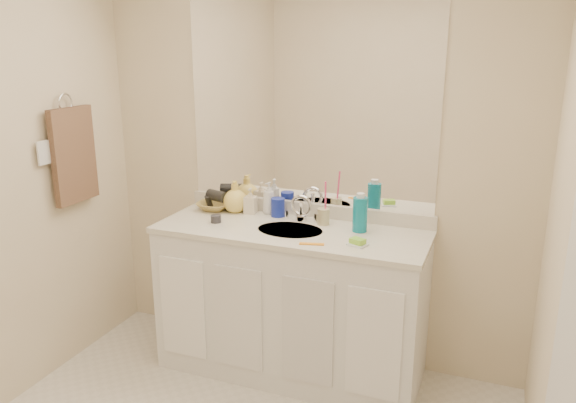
# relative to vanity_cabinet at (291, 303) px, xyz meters

# --- Properties ---
(wall_back) EXTENTS (2.60, 0.02, 2.40)m
(wall_back) POSITION_rel_vanity_cabinet_xyz_m (0.00, 0.28, 0.77)
(wall_back) COLOR beige
(wall_back) RESTS_ON floor
(vanity_cabinet) EXTENTS (1.50, 0.55, 0.85)m
(vanity_cabinet) POSITION_rel_vanity_cabinet_xyz_m (0.00, 0.00, 0.00)
(vanity_cabinet) COLOR white
(vanity_cabinet) RESTS_ON floor
(countertop) EXTENTS (1.52, 0.57, 0.03)m
(countertop) POSITION_rel_vanity_cabinet_xyz_m (0.00, 0.00, 0.44)
(countertop) COLOR silver
(countertop) RESTS_ON vanity_cabinet
(backsplash) EXTENTS (1.52, 0.03, 0.08)m
(backsplash) POSITION_rel_vanity_cabinet_xyz_m (0.00, 0.26, 0.50)
(backsplash) COLOR silver
(backsplash) RESTS_ON countertop
(sink_basin) EXTENTS (0.37, 0.37, 0.02)m
(sink_basin) POSITION_rel_vanity_cabinet_xyz_m (0.00, -0.02, 0.44)
(sink_basin) COLOR beige
(sink_basin) RESTS_ON countertop
(faucet) EXTENTS (0.02, 0.02, 0.11)m
(faucet) POSITION_rel_vanity_cabinet_xyz_m (0.00, 0.16, 0.51)
(faucet) COLOR silver
(faucet) RESTS_ON countertop
(mirror) EXTENTS (1.48, 0.01, 1.20)m
(mirror) POSITION_rel_vanity_cabinet_xyz_m (0.00, 0.27, 1.14)
(mirror) COLOR white
(mirror) RESTS_ON wall_back
(blue_mug) EXTENTS (0.09, 0.09, 0.11)m
(blue_mug) POSITION_rel_vanity_cabinet_xyz_m (-0.16, 0.19, 0.51)
(blue_mug) COLOR #1729A4
(blue_mug) RESTS_ON countertop
(tan_cup) EXTENTS (0.09, 0.09, 0.09)m
(tan_cup) POSITION_rel_vanity_cabinet_xyz_m (0.14, 0.14, 0.50)
(tan_cup) COLOR #C5BA8B
(tan_cup) RESTS_ON countertop
(toothbrush) EXTENTS (0.02, 0.04, 0.21)m
(toothbrush) POSITION_rel_vanity_cabinet_xyz_m (0.15, 0.14, 0.60)
(toothbrush) COLOR #FF4380
(toothbrush) RESTS_ON tan_cup
(mouthwash_bottle) EXTENTS (0.11, 0.11, 0.19)m
(mouthwash_bottle) POSITION_rel_vanity_cabinet_xyz_m (0.36, 0.10, 0.55)
(mouthwash_bottle) COLOR #0C7995
(mouthwash_bottle) RESTS_ON countertop
(soap_dish) EXTENTS (0.11, 0.10, 0.01)m
(soap_dish) POSITION_rel_vanity_cabinet_xyz_m (0.41, -0.13, 0.46)
(soap_dish) COLOR white
(soap_dish) RESTS_ON countertop
(green_soap) EXTENTS (0.09, 0.08, 0.03)m
(green_soap) POSITION_rel_vanity_cabinet_xyz_m (0.41, -0.13, 0.48)
(green_soap) COLOR #91D834
(green_soap) RESTS_ON soap_dish
(orange_comb) EXTENTS (0.13, 0.06, 0.01)m
(orange_comb) POSITION_rel_vanity_cabinet_xyz_m (0.19, -0.20, 0.46)
(orange_comb) COLOR orange
(orange_comb) RESTS_ON countertop
(dark_jar) EXTENTS (0.07, 0.07, 0.04)m
(dark_jar) POSITION_rel_vanity_cabinet_xyz_m (-0.44, -0.05, 0.48)
(dark_jar) COLOR #2D2B31
(dark_jar) RESTS_ON countertop
(soap_bottle_white) EXTENTS (0.09, 0.09, 0.19)m
(soap_bottle_white) POSITION_rel_vanity_cabinet_xyz_m (-0.23, 0.22, 0.55)
(soap_bottle_white) COLOR white
(soap_bottle_white) RESTS_ON countertop
(soap_bottle_cream) EXTENTS (0.08, 0.08, 0.15)m
(soap_bottle_cream) POSITION_rel_vanity_cabinet_xyz_m (-0.34, 0.19, 0.53)
(soap_bottle_cream) COLOR beige
(soap_bottle_cream) RESTS_ON countertop
(soap_bottle_yellow) EXTENTS (0.18, 0.18, 0.19)m
(soap_bottle_yellow) POSITION_rel_vanity_cabinet_xyz_m (-0.44, 0.18, 0.55)
(soap_bottle_yellow) COLOR #F3D35E
(soap_bottle_yellow) RESTS_ON countertop
(wicker_basket) EXTENTS (0.21, 0.21, 0.05)m
(wicker_basket) POSITION_rel_vanity_cabinet_xyz_m (-0.57, 0.17, 0.48)
(wicker_basket) COLOR olive
(wicker_basket) RESTS_ON countertop
(hair_dryer) EXTENTS (0.15, 0.11, 0.07)m
(hair_dryer) POSITION_rel_vanity_cabinet_xyz_m (-0.55, 0.17, 0.54)
(hair_dryer) COLOR black
(hair_dryer) RESTS_ON wicker_basket
(towel_ring) EXTENTS (0.01, 0.11, 0.11)m
(towel_ring) POSITION_rel_vanity_cabinet_xyz_m (-1.27, -0.25, 1.12)
(towel_ring) COLOR silver
(towel_ring) RESTS_ON wall_left
(hand_towel) EXTENTS (0.04, 0.32, 0.55)m
(hand_towel) POSITION_rel_vanity_cabinet_xyz_m (-1.25, -0.25, 0.82)
(hand_towel) COLOR #443024
(hand_towel) RESTS_ON towel_ring
(switch_plate) EXTENTS (0.01, 0.08, 0.13)m
(switch_plate) POSITION_rel_vanity_cabinet_xyz_m (-1.27, -0.45, 0.88)
(switch_plate) COLOR white
(switch_plate) RESTS_ON wall_left
(door) EXTENTS (0.02, 0.82, 2.00)m
(door) POSITION_rel_vanity_cabinet_xyz_m (1.29, -1.32, 0.57)
(door) COLOR silver
(door) RESTS_ON floor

